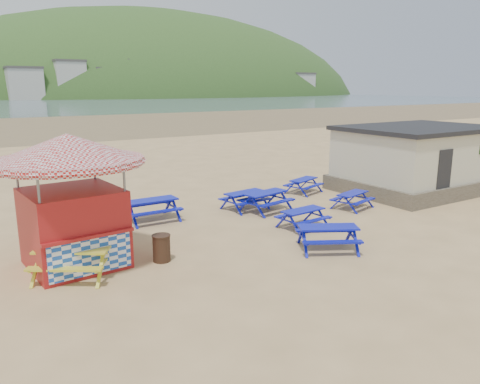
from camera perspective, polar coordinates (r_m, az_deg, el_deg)
ground at (r=17.06m, az=1.37°, el=-4.41°), size 400.00×400.00×0.00m
wet_sand at (r=69.32m, az=-25.02°, el=7.46°), size 400.00×400.00×0.00m
picnic_table_blue_a at (r=18.19m, az=-10.74°, el=-2.18°), size 1.99×1.61×0.83m
picnic_table_blue_b at (r=19.55m, az=0.61°, el=-1.04°), size 1.94×1.65×0.74m
picnic_table_blue_c at (r=22.73m, az=7.75°, el=0.75°), size 1.99×1.80×0.69m
picnic_table_blue_d at (r=15.00m, az=10.65°, el=-5.54°), size 2.32×2.18×0.77m
picnic_table_blue_e at (r=17.12m, az=7.68°, el=-3.25°), size 1.76×1.47×0.69m
picnic_table_blue_f at (r=20.24m, az=13.53°, el=-1.02°), size 1.88×1.66×0.67m
picnic_table_yellow at (r=13.48m, az=-19.63°, el=-8.10°), size 2.50×2.39×0.82m
ice_cream_kiosk at (r=13.83m, az=-19.99°, el=0.92°), size 4.59×4.59×3.79m
litter_bin at (r=14.00m, az=-9.54°, el=-6.73°), size 0.55×0.55×0.81m
amenity_block at (r=24.63m, az=20.83°, el=3.85°), size 7.40×5.40×3.15m
headland_town at (r=263.05m, az=-10.36°, el=9.36°), size 264.00×144.00×108.00m
picnic_table_blue_g at (r=19.27m, az=3.18°, el=-1.17°), size 2.16×1.86×0.80m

